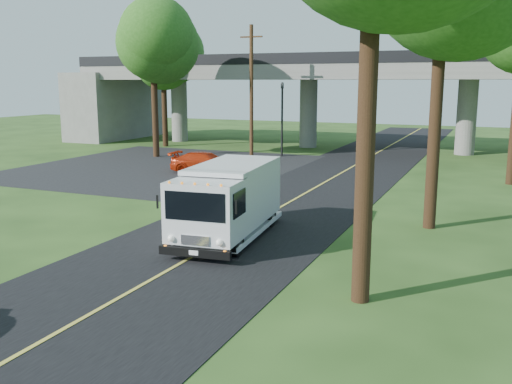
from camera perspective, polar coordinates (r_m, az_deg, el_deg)
The scene contains 12 objects.
ground at distance 15.66m, azimuth -10.79°, elevation -8.91°, with size 120.00×120.00×0.00m, color #243E16.
road at distance 24.24m, azimuth 2.48°, elevation -1.55°, with size 7.00×90.00×0.02m, color black.
parking_lot at distance 36.21m, azimuth -9.38°, elevation 2.50°, with size 16.00×18.00×0.01m, color black.
lane_line at distance 24.24m, azimuth 2.49°, elevation -1.50°, with size 0.12×90.00×0.01m, color gold.
overpass at distance 44.93m, azimuth 12.70°, elevation 9.84°, with size 54.00×10.00×7.30m.
traffic_signal at distance 40.80m, azimuth 2.63°, elevation 8.09°, with size 0.18×0.22×5.20m.
utility_pole at distance 39.47m, azimuth -0.46°, elevation 10.03°, with size 1.60×0.26×9.00m.
tree_left_lot at distance 40.64m, azimuth -10.18°, elevation 14.56°, with size 5.60×5.50×10.50m.
tree_left_far at distance 47.28m, azimuth -9.19°, elevation 13.52°, with size 5.26×5.16×9.89m.
step_van at distance 19.28m, azimuth -2.78°, elevation -0.70°, with size 2.82×6.20×2.52m.
red_sedan at distance 33.24m, azimuth -5.00°, elevation 2.91°, with size 1.72×4.23×1.23m, color #B1260A.
pedestrian at distance 25.67m, azimuth -5.44°, elevation 1.05°, with size 0.63×0.41×1.72m, color gray.
Camera 1 is at (8.37, -12.13, 5.29)m, focal length 40.00 mm.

